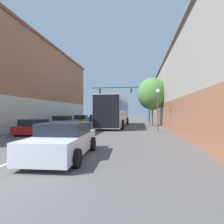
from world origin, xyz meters
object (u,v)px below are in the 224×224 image
(bus, at_px, (115,111))
(parked_car_left_mid, at_px, (63,122))
(traffic_signal_gantry, at_px, (131,95))
(parked_car_left_near, at_px, (35,127))
(hatchback_foreground, at_px, (64,140))
(street_lamp, at_px, (158,104))
(parked_car_left_distant, at_px, (96,118))
(parked_car_left_far, at_px, (81,120))
(street_tree_near, at_px, (152,94))

(bus, height_order, parked_car_left_mid, bus)
(traffic_signal_gantry, bearing_deg, parked_car_left_near, -113.02)
(hatchback_foreground, relative_size, street_lamp, 1.08)
(parked_car_left_mid, bearing_deg, bus, -64.07)
(bus, xyz_separation_m, parked_car_left_distant, (-5.44, 11.98, -1.35))
(parked_car_left_near, relative_size, street_lamp, 1.02)
(parked_car_left_near, distance_m, parked_car_left_far, 11.92)
(bus, height_order, street_tree_near, street_tree_near)
(parked_car_left_mid, distance_m, parked_car_left_far, 5.97)
(parked_car_left_near, xyz_separation_m, parked_car_left_far, (-0.11, 11.92, 0.05))
(parked_car_left_near, relative_size, parked_car_left_distant, 0.92)
(parked_car_left_near, distance_m, parked_car_left_mid, 5.96)
(parked_car_left_distant, height_order, traffic_signal_gantry, traffic_signal_gantry)
(bus, bearing_deg, parked_car_left_near, 147.69)
(parked_car_left_mid, relative_size, parked_car_left_distant, 0.92)
(hatchback_foreground, distance_m, parked_car_left_near, 8.54)
(parked_car_left_distant, bearing_deg, parked_car_left_mid, -173.43)
(bus, relative_size, parked_car_left_distant, 2.76)
(parked_car_left_mid, xyz_separation_m, parked_car_left_distant, (0.26, 14.57, -0.03))
(hatchback_foreground, bearing_deg, street_tree_near, -19.42)
(parked_car_left_far, height_order, parked_car_left_distant, parked_car_left_far)
(bus, xyz_separation_m, parked_car_left_near, (-5.42, -8.54, -1.38))
(traffic_signal_gantry, bearing_deg, street_tree_near, -64.25)
(hatchback_foreground, distance_m, parked_car_left_mid, 13.77)
(bus, xyz_separation_m, traffic_signal_gantry, (1.58, 7.93, 2.70))
(parked_car_left_mid, relative_size, parked_car_left_far, 0.90)
(parked_car_left_distant, relative_size, street_tree_near, 0.69)
(hatchback_foreground, xyz_separation_m, street_tree_near, (4.67, 16.52, 3.49))
(parked_car_left_mid, height_order, traffic_signal_gantry, traffic_signal_gantry)
(parked_car_left_near, distance_m, traffic_signal_gantry, 18.35)
(street_tree_near, bearing_deg, traffic_signal_gantry, 115.75)
(parked_car_left_near, relative_size, parked_car_left_far, 0.90)
(bus, bearing_deg, parked_car_left_mid, 114.54)
(bus, xyz_separation_m, parked_car_left_far, (-5.53, 3.37, -1.33))
(parked_car_left_distant, height_order, street_lamp, street_lamp)
(bus, distance_m, street_lamp, 7.21)
(traffic_signal_gantry, distance_m, street_tree_near, 7.25)
(traffic_signal_gantry, distance_m, street_lamp, 13.88)
(parked_car_left_far, relative_size, traffic_signal_gantry, 0.44)
(street_lamp, height_order, street_tree_near, street_tree_near)
(hatchback_foreground, xyz_separation_m, parked_car_left_far, (-5.58, 18.48, -0.02))
(parked_car_left_near, height_order, street_tree_near, street_tree_near)
(bus, height_order, traffic_signal_gantry, traffic_signal_gantry)
(parked_car_left_far, xyz_separation_m, street_tree_near, (10.25, -1.96, 3.51))
(parked_car_left_near, xyz_separation_m, street_tree_near, (10.14, 9.96, 3.57))
(hatchback_foreground, distance_m, parked_car_left_distant, 27.64)
(street_lamp, bearing_deg, parked_car_left_distant, 120.31)
(bus, distance_m, parked_car_left_mid, 6.39)
(bus, distance_m, parked_car_left_far, 6.61)
(parked_car_left_far, height_order, traffic_signal_gantry, traffic_signal_gantry)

